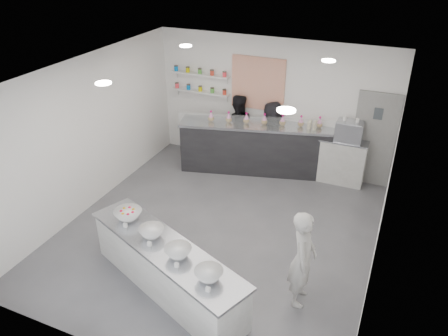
% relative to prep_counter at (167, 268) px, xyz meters
% --- Properties ---
extents(floor, '(6.00, 6.00, 0.00)m').
position_rel_prep_counter_xyz_m(floor, '(0.12, 1.68, -0.42)').
color(floor, '#515156').
rests_on(floor, ground).
extents(ceiling, '(6.00, 6.00, 0.00)m').
position_rel_prep_counter_xyz_m(ceiling, '(0.12, 1.68, 2.58)').
color(ceiling, white).
rests_on(ceiling, floor).
extents(back_wall, '(5.50, 0.00, 5.50)m').
position_rel_prep_counter_xyz_m(back_wall, '(0.12, 4.68, 1.08)').
color(back_wall, white).
rests_on(back_wall, floor).
extents(left_wall, '(0.00, 6.00, 6.00)m').
position_rel_prep_counter_xyz_m(left_wall, '(-2.63, 1.68, 1.08)').
color(left_wall, white).
rests_on(left_wall, floor).
extents(right_wall, '(0.00, 6.00, 6.00)m').
position_rel_prep_counter_xyz_m(right_wall, '(2.87, 1.68, 1.08)').
color(right_wall, white).
rests_on(right_wall, floor).
extents(back_door, '(0.88, 0.04, 2.10)m').
position_rel_prep_counter_xyz_m(back_door, '(2.42, 4.65, 0.63)').
color(back_door, gray).
rests_on(back_door, floor).
extents(pattern_panel, '(1.25, 0.03, 1.20)m').
position_rel_prep_counter_xyz_m(pattern_panel, '(-0.23, 4.65, 1.53)').
color(pattern_panel, '#CC4516').
rests_on(pattern_panel, back_wall).
extents(jar_shelf_lower, '(1.45, 0.22, 0.04)m').
position_rel_prep_counter_xyz_m(jar_shelf_lower, '(-1.63, 4.58, 1.18)').
color(jar_shelf_lower, silver).
rests_on(jar_shelf_lower, back_wall).
extents(jar_shelf_upper, '(1.45, 0.22, 0.04)m').
position_rel_prep_counter_xyz_m(jar_shelf_upper, '(-1.63, 4.58, 1.60)').
color(jar_shelf_upper, silver).
rests_on(jar_shelf_upper, back_wall).
extents(preserve_jars, '(1.45, 0.10, 0.56)m').
position_rel_prep_counter_xyz_m(preserve_jars, '(-1.63, 4.56, 1.46)').
color(preserve_jars, '#F53843').
rests_on(preserve_jars, jar_shelf_lower).
extents(downlight_0, '(0.24, 0.24, 0.02)m').
position_rel_prep_counter_xyz_m(downlight_0, '(-1.28, 0.68, 2.56)').
color(downlight_0, white).
rests_on(downlight_0, ceiling).
extents(downlight_1, '(0.24, 0.24, 0.02)m').
position_rel_prep_counter_xyz_m(downlight_1, '(1.52, 0.68, 2.56)').
color(downlight_1, white).
rests_on(downlight_1, ceiling).
extents(downlight_2, '(0.24, 0.24, 0.02)m').
position_rel_prep_counter_xyz_m(downlight_2, '(-1.28, 3.28, 2.56)').
color(downlight_2, white).
rests_on(downlight_2, ceiling).
extents(downlight_3, '(0.24, 0.24, 0.02)m').
position_rel_prep_counter_xyz_m(downlight_3, '(1.52, 3.28, 2.56)').
color(downlight_3, white).
rests_on(downlight_3, ceiling).
extents(prep_counter, '(3.10, 1.82, 0.84)m').
position_rel_prep_counter_xyz_m(prep_counter, '(0.00, 0.00, 0.00)').
color(prep_counter, '#ADADA7').
rests_on(prep_counter, floor).
extents(back_bar, '(3.83, 1.64, 1.17)m').
position_rel_prep_counter_xyz_m(back_bar, '(0.10, 4.24, 0.17)').
color(back_bar, black).
rests_on(back_bar, floor).
extents(sneeze_guard, '(3.61, 0.97, 0.32)m').
position_rel_prep_counter_xyz_m(sneeze_guard, '(0.18, 3.92, 0.91)').
color(sneeze_guard, white).
rests_on(sneeze_guard, back_bar).
extents(espresso_ledge, '(1.37, 0.44, 1.02)m').
position_rel_prep_counter_xyz_m(espresso_ledge, '(1.67, 4.46, 0.09)').
color(espresso_ledge, '#ADADA7').
rests_on(espresso_ledge, floor).
extents(espresso_machine, '(0.56, 0.39, 0.43)m').
position_rel_prep_counter_xyz_m(espresso_machine, '(1.92, 4.46, 0.82)').
color(espresso_machine, '#93969E').
rests_on(espresso_machine, espresso_ledge).
extents(cup_stacks, '(0.24, 0.24, 0.31)m').
position_rel_prep_counter_xyz_m(cup_stacks, '(1.12, 4.46, 0.76)').
color(cup_stacks, tan).
rests_on(cup_stacks, espresso_ledge).
extents(prep_bowls, '(2.36, 1.36, 0.16)m').
position_rel_prep_counter_xyz_m(prep_bowls, '(0.00, 0.00, 0.50)').
color(prep_bowls, white).
rests_on(prep_bowls, prep_counter).
extents(label_cards, '(2.01, 0.04, 0.07)m').
position_rel_prep_counter_xyz_m(label_cards, '(0.20, -0.48, 0.45)').
color(label_cards, white).
rests_on(label_cards, prep_counter).
extents(cookie_bags, '(2.49, 0.78, 0.26)m').
position_rel_prep_counter_xyz_m(cookie_bags, '(0.10, 4.24, 0.88)').
color(cookie_bags, pink).
rests_on(cookie_bags, back_bar).
extents(woman_prep, '(0.45, 0.62, 1.57)m').
position_rel_prep_counter_xyz_m(woman_prep, '(1.94, 0.60, 0.37)').
color(woman_prep, beige).
rests_on(woman_prep, floor).
extents(staff_left, '(0.99, 0.88, 1.68)m').
position_rel_prep_counter_xyz_m(staff_left, '(-0.65, 4.49, 0.42)').
color(staff_left, black).
rests_on(staff_left, floor).
extents(staff_right, '(0.93, 0.77, 1.63)m').
position_rel_prep_counter_xyz_m(staff_right, '(0.21, 4.49, 0.40)').
color(staff_right, black).
rests_on(staff_right, floor).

